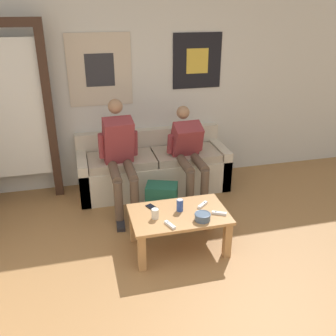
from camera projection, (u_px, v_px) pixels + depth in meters
wall_back at (133, 88)px, 4.81m from camera, size 10.00×0.07×2.55m
door_frame at (8, 106)px, 4.31m from camera, size 1.00×0.10×2.15m
couch at (153, 169)px, 4.94m from camera, size 1.93×0.70×0.74m
coffee_table at (179, 220)px, 3.69m from camera, size 0.95×0.60×0.41m
person_seated_adult at (120, 153)px, 4.35m from camera, size 0.47×0.91×1.27m
person_seated_teen at (189, 152)px, 4.58m from camera, size 0.47×0.91×1.12m
backpack at (162, 201)px, 4.31m from camera, size 0.41×0.36×0.40m
ceramic_bowl at (203, 216)px, 3.53m from camera, size 0.16×0.16×0.07m
pillar_candle at (155, 214)px, 3.55m from camera, size 0.07×0.07×0.11m
drink_can_blue at (180, 205)px, 3.68m from camera, size 0.07×0.07×0.12m
game_controller_near_left at (170, 225)px, 3.45m from camera, size 0.08×0.15×0.03m
game_controller_near_right at (219, 213)px, 3.63m from camera, size 0.14×0.10×0.03m
game_controller_far_center at (203, 205)px, 3.78m from camera, size 0.13×0.12×0.03m
cell_phone at (152, 207)px, 3.75m from camera, size 0.12×0.15×0.01m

